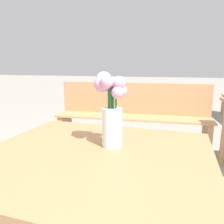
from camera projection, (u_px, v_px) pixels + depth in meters
The scene contains 3 objects.
table_front at pixel (95, 177), 0.88m from camera, with size 0.94×0.84×0.73m.
flower_vase at pixel (111, 110), 0.91m from camera, with size 0.13×0.13×0.31m.
bench_near at pixel (132, 113), 2.78m from camera, with size 1.93×0.46×0.85m.
Camera 1 is at (0.28, -0.76, 1.07)m, focal length 35.00 mm.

